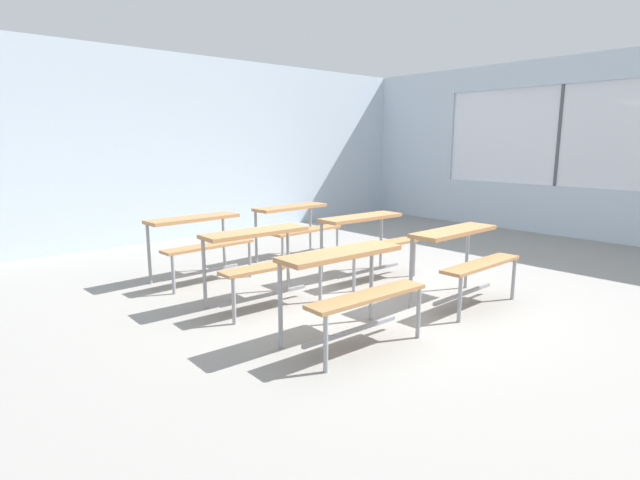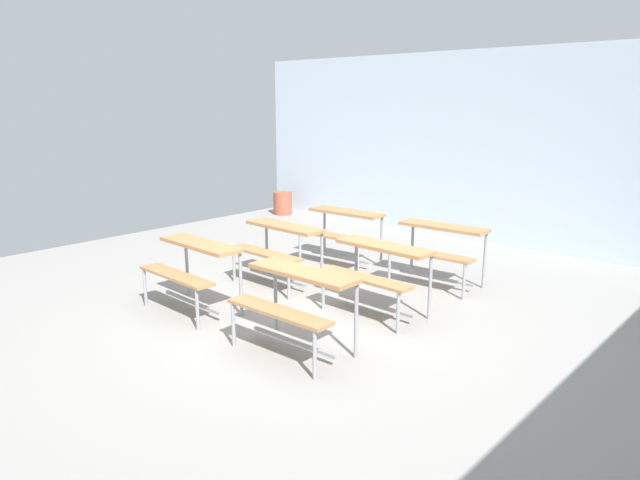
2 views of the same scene
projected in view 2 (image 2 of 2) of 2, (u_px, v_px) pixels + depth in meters
name	position (u px, v px, depth m)	size (l,w,h in m)	color
ground	(304.00, 322.00, 6.05)	(10.00, 9.00, 0.05)	gray
wall_back	(504.00, 149.00, 8.95)	(10.00, 0.12, 3.00)	silver
desk_bench_r0c0	(192.00, 260.00, 6.20)	(1.12, 0.63, 0.74)	#A87547
desk_bench_r0c1	(295.00, 292.00, 5.17)	(1.11, 0.61, 0.74)	#A87547
desk_bench_r1c0	(278.00, 240.00, 7.09)	(1.12, 0.62, 0.74)	#A87547
desk_bench_r1c1	(377.00, 263.00, 6.11)	(1.12, 0.62, 0.74)	#A87547
desk_bench_r2c0	(341.00, 224.00, 8.00)	(1.13, 0.64, 0.74)	#A87547
desk_bench_r2c1	(438.00, 241.00, 7.07)	(1.13, 0.65, 0.74)	#A87547
trash_bin	(283.00, 203.00, 11.63)	(0.37, 0.37, 0.45)	#9E4C38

